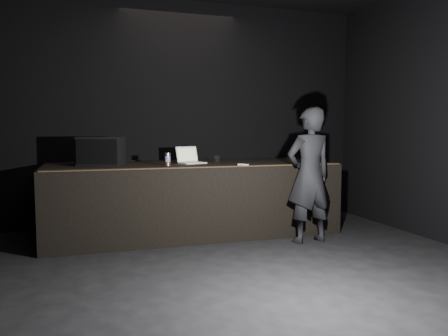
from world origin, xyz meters
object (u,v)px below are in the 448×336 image
person (309,175)px  stage_riser (191,198)px  beer_can (168,159)px  stage_monitor (101,151)px  laptop (190,159)px

person → stage_riser: bearing=-41.2°
stage_riser → beer_can: beer_can is taller
stage_monitor → stage_riser: bearing=16.2°
stage_monitor → laptop: size_ratio=1.58×
laptop → person: bearing=-56.2°
stage_riser → beer_can: (-0.40, -0.32, 0.59)m
beer_can → person: 1.89m
stage_riser → laptop: 0.56m
person → beer_can: bearing=-25.8°
stage_riser → beer_can: 0.78m
stage_riser → person: (1.35, -1.01, 0.39)m
stage_monitor → laptop: 1.23m
stage_monitor → beer_can: stage_monitor is taller
beer_can → person: size_ratio=0.10×
stage_monitor → person: bearing=-3.8°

